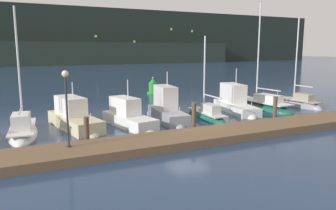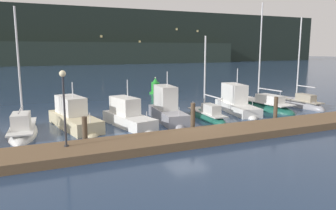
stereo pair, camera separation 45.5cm
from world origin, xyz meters
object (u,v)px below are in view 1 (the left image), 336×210
(motorboat_berth_5, at_px, (167,114))
(sailboat_berth_6, at_px, (207,117))
(sailboat_berth_8, at_px, (261,107))
(motorboat_berth_7, at_px, (235,107))
(dock_lamppost, at_px, (66,96))
(sailboat_berth_9, at_px, (297,105))
(motorboat_berth_4, at_px, (129,121))
(sailboat_berth_2, at_px, (23,132))
(channel_buoy, at_px, (153,87))
(motorboat_berth_3, at_px, (74,122))

(motorboat_berth_5, xyz_separation_m, sailboat_berth_6, (3.07, -0.56, -0.33))
(motorboat_berth_5, distance_m, sailboat_berth_8, 9.88)
(motorboat_berth_7, relative_size, dock_lamppost, 1.76)
(sailboat_berth_8, distance_m, sailboat_berth_9, 3.73)
(motorboat_berth_4, height_order, sailboat_berth_9, sailboat_berth_9)
(sailboat_berth_2, xyz_separation_m, channel_buoy, (14.66, 14.19, 0.56))
(sailboat_berth_8, height_order, sailboat_berth_9, sailboat_berth_8)
(sailboat_berth_6, relative_size, dock_lamppost, 1.80)
(motorboat_berth_4, relative_size, motorboat_berth_7, 0.88)
(motorboat_berth_7, distance_m, channel_buoy, 13.67)
(sailboat_berth_8, bearing_deg, sailboat_berth_9, -11.17)
(sailboat_berth_2, distance_m, sailboat_berth_9, 23.23)
(sailboat_berth_6, bearing_deg, motorboat_berth_5, 169.66)
(sailboat_berth_9, bearing_deg, sailboat_berth_2, -179.45)
(motorboat_berth_7, xyz_separation_m, sailboat_berth_9, (6.76, -0.42, -0.29))
(motorboat_berth_4, height_order, dock_lamppost, dock_lamppost)
(motorboat_berth_3, relative_size, motorboat_berth_4, 1.15)
(sailboat_berth_2, relative_size, motorboat_berth_4, 1.44)
(motorboat_berth_5, bearing_deg, motorboat_berth_7, 6.62)
(sailboat_berth_2, xyz_separation_m, sailboat_berth_6, (12.82, -0.70, -0.04))
(sailboat_berth_6, xyz_separation_m, sailboat_berth_8, (6.75, 1.65, 0.00))
(sailboat_berth_2, bearing_deg, motorboat_berth_5, -0.81)
(motorboat_berth_5, xyz_separation_m, channel_buoy, (4.91, 14.33, 0.27))
(channel_buoy, bearing_deg, sailboat_berth_9, -58.46)
(motorboat_berth_4, distance_m, sailboat_berth_8, 13.01)
(sailboat_berth_2, bearing_deg, sailboat_berth_6, -3.11)
(channel_buoy, bearing_deg, sailboat_berth_8, -69.67)
(motorboat_berth_3, relative_size, motorboat_berth_5, 1.14)
(sailboat_berth_2, bearing_deg, motorboat_berth_3, 10.00)
(channel_buoy, xyz_separation_m, dock_lamppost, (-12.74, -19.53, 2.25))
(sailboat_berth_6, height_order, sailboat_berth_9, sailboat_berth_9)
(sailboat_berth_2, xyz_separation_m, sailboat_berth_9, (23.23, 0.22, -0.06))
(motorboat_berth_3, xyz_separation_m, sailboat_berth_6, (9.63, -1.26, -0.26))
(motorboat_berth_4, height_order, motorboat_berth_5, motorboat_berth_5)
(sailboat_berth_9, bearing_deg, motorboat_berth_7, 176.47)
(motorboat_berth_3, height_order, dock_lamppost, dock_lamppost)
(motorboat_berth_4, distance_m, sailboat_berth_6, 6.18)
(motorboat_berth_5, height_order, sailboat_berth_6, sailboat_berth_6)
(motorboat_berth_7, height_order, sailboat_berth_9, sailboat_berth_9)
(motorboat_berth_3, relative_size, sailboat_berth_8, 0.68)
(sailboat_berth_6, distance_m, dock_lamppost, 12.18)
(motorboat_berth_3, distance_m, motorboat_berth_7, 13.29)
(sailboat_berth_8, bearing_deg, motorboat_berth_7, -174.35)
(sailboat_berth_9, bearing_deg, channel_buoy, 121.54)
(sailboat_berth_8, xyz_separation_m, sailboat_berth_9, (3.66, -0.72, -0.02))
(motorboat_berth_7, distance_m, sailboat_berth_9, 6.78)
(sailboat_berth_2, height_order, motorboat_berth_5, sailboat_berth_2)
(motorboat_berth_3, bearing_deg, sailboat_berth_8, 1.35)
(sailboat_berth_6, xyz_separation_m, sailboat_berth_9, (10.41, 0.92, -0.02))
(motorboat_berth_5, bearing_deg, sailboat_berth_6, -10.34)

